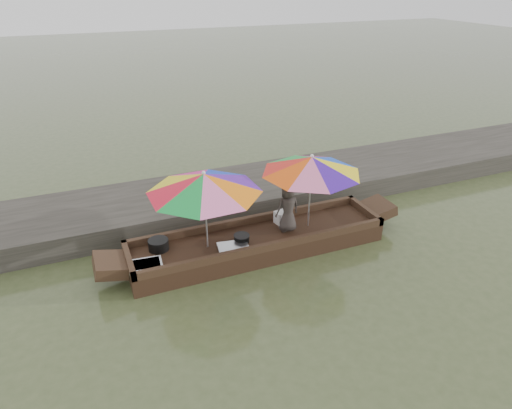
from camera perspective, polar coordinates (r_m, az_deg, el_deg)
name	(u,v)px	position (r m, az deg, el deg)	size (l,w,h in m)	color
water	(258,251)	(9.19, 0.24, -5.82)	(80.00, 80.00, 0.00)	#404D29
dock	(222,195)	(10.88, -4.22, 1.13)	(22.00, 2.20, 0.50)	#2D2B26
boat_hull	(258,243)	(9.10, 0.24, -4.90)	(5.09, 1.20, 0.35)	#311E12
cooking_pot	(158,245)	(8.74, -12.09, -4.93)	(0.38, 0.38, 0.20)	black
tray_crayfish	(146,266)	(8.30, -13.64, -7.43)	(0.57, 0.40, 0.09)	silver
tray_scallop	(233,247)	(8.61, -2.86, -5.36)	(0.57, 0.40, 0.06)	silver
charcoal_grill	(242,239)	(8.79, -1.80, -4.31)	(0.29, 0.29, 0.14)	black
supply_bag	(282,217)	(9.42, 3.25, -1.59)	(0.28, 0.22, 0.26)	silver
vendor	(288,208)	(9.00, 3.99, -0.42)	(0.49, 0.32, 1.00)	#37302D
umbrella_bow	(206,211)	(8.34, -6.31, -0.75)	(2.09, 2.09, 1.55)	#5214A5
umbrella_stern	(310,191)	(9.08, 6.76, 1.66)	(1.97, 1.97, 1.55)	blue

